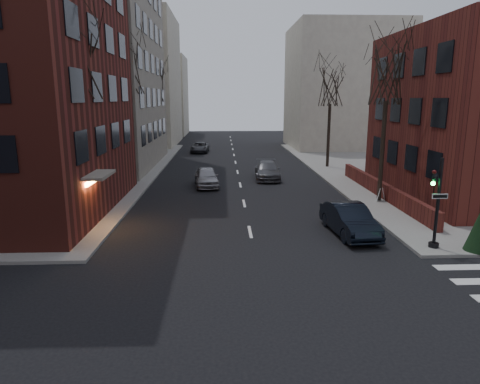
% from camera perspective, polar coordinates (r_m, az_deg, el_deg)
% --- Properties ---
extents(building_left_tan, '(18.00, 18.00, 28.00)m').
position_cam_1_polar(building_left_tan, '(46.07, -23.77, 20.62)').
color(building_left_tan, gray).
rests_on(building_left_tan, ground).
extents(low_wall_right, '(0.35, 16.00, 1.00)m').
position_cam_1_polar(low_wall_right, '(30.28, 18.32, 0.37)').
color(low_wall_right, '#5C211A').
rests_on(low_wall_right, sidewalk_far_right).
extents(building_distant_la, '(14.00, 16.00, 18.00)m').
position_cam_1_polar(building_distant_la, '(65.19, -14.89, 14.10)').
color(building_distant_la, beige).
rests_on(building_distant_la, ground).
extents(building_distant_ra, '(14.00, 14.00, 16.00)m').
position_cam_1_polar(building_distant_ra, '(60.95, 13.59, 13.36)').
color(building_distant_ra, beige).
rests_on(building_distant_ra, ground).
extents(building_distant_lb, '(10.00, 12.00, 14.00)m').
position_cam_1_polar(building_distant_lb, '(81.54, -10.82, 12.46)').
color(building_distant_lb, beige).
rests_on(building_distant_lb, ground).
extents(traffic_signal, '(0.76, 0.44, 4.00)m').
position_cam_1_polar(traffic_signal, '(20.54, 24.66, -2.06)').
color(traffic_signal, black).
rests_on(traffic_signal, sidewalk_far_right).
extents(tree_left_a, '(4.18, 4.18, 10.26)m').
position_cam_1_polar(tree_left_a, '(23.96, -21.30, 15.99)').
color(tree_left_a, '#2D231C').
rests_on(tree_left_a, sidewalk_far_left).
extents(tree_left_b, '(4.40, 4.40, 10.80)m').
position_cam_1_polar(tree_left_b, '(35.56, -14.99, 15.68)').
color(tree_left_b, '#2D231C').
rests_on(tree_left_b, sidewalk_far_left).
extents(tree_left_c, '(3.96, 3.96, 9.72)m').
position_cam_1_polar(tree_left_c, '(49.28, -11.36, 13.80)').
color(tree_left_c, '#2D231C').
rests_on(tree_left_c, sidewalk_far_left).
extents(tree_right_a, '(3.96, 3.96, 9.72)m').
position_cam_1_polar(tree_right_a, '(28.60, 19.09, 14.55)').
color(tree_right_a, '#2D231C').
rests_on(tree_right_a, sidewalk_far_right).
extents(tree_right_b, '(3.74, 3.74, 9.18)m').
position_cam_1_polar(tree_right_b, '(41.96, 12.00, 13.45)').
color(tree_right_b, '#2D231C').
rests_on(tree_right_b, sidewalk_far_right).
extents(streetlamp_near, '(0.36, 0.36, 6.28)m').
position_cam_1_polar(streetlamp_near, '(31.54, -15.00, 7.63)').
color(streetlamp_near, black).
rests_on(streetlamp_near, sidewalk_far_left).
extents(streetlamp_far, '(0.36, 0.36, 6.28)m').
position_cam_1_polar(streetlamp_far, '(51.22, -10.17, 9.54)').
color(streetlamp_far, black).
rests_on(streetlamp_far, sidewalk_far_left).
extents(parked_sedan, '(2.04, 4.75, 1.52)m').
position_cam_1_polar(parked_sedan, '(21.84, 14.38, -3.60)').
color(parked_sedan, black).
rests_on(parked_sedan, ground).
extents(car_lane_silver, '(2.17, 4.43, 1.45)m').
position_cam_1_polar(car_lane_silver, '(32.80, -4.50, 2.00)').
color(car_lane_silver, '#99999E').
rests_on(car_lane_silver, ground).
extents(car_lane_gray, '(2.24, 5.04, 1.44)m').
position_cam_1_polar(car_lane_gray, '(35.83, 3.67, 2.88)').
color(car_lane_gray, '#47474C').
rests_on(car_lane_gray, ground).
extents(car_lane_far, '(2.28, 4.59, 1.25)m').
position_cam_1_polar(car_lane_far, '(53.79, -5.38, 5.95)').
color(car_lane_far, '#3A3A3F').
rests_on(car_lane_far, ground).
extents(sandwich_board, '(0.52, 0.61, 0.83)m').
position_cam_1_polar(sandwich_board, '(28.97, 18.29, -0.32)').
color(sandwich_board, white).
rests_on(sandwich_board, sidewalk_far_right).
extents(evergreen_shrub, '(1.51, 1.51, 1.96)m').
position_cam_1_polar(evergreen_shrub, '(21.19, 29.37, -4.29)').
color(evergreen_shrub, black).
rests_on(evergreen_shrub, sidewalk_far_right).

